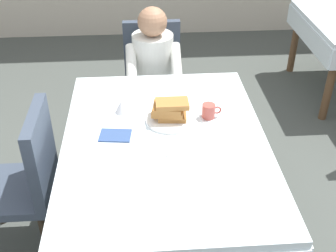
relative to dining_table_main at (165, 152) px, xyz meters
name	(u,v)px	position (x,y,z in m)	size (l,w,h in m)	color
ground_plane	(165,233)	(0.00, 0.00, -0.65)	(14.00, 14.00, 0.00)	#474C47
dining_table_main	(165,152)	(0.00, 0.00, 0.00)	(1.12, 1.52, 0.74)	silver
chair_diner	(153,74)	(-0.02, 1.17, -0.12)	(0.44, 0.45, 0.93)	#384251
diner_person	(153,67)	(-0.02, 1.01, 0.02)	(0.40, 0.43, 1.12)	silver
chair_left_side	(27,176)	(-0.77, 0.00, -0.12)	(0.45, 0.44, 0.93)	#384251
plate_breakfast	(170,120)	(0.04, 0.18, 0.10)	(0.28, 0.28, 0.02)	white
breakfast_stack	(170,109)	(0.04, 0.18, 0.16)	(0.21, 0.16, 0.11)	#A36B33
cup_coffee	(209,111)	(0.27, 0.20, 0.13)	(0.11, 0.08, 0.08)	#B24C42
syrup_pitcher	(121,107)	(-0.24, 0.29, 0.13)	(0.08, 0.08, 0.07)	silver
fork_left_of_plate	(137,124)	(-0.15, 0.16, 0.09)	(0.18, 0.01, 0.01)	silver
knife_right_of_plate	(203,121)	(0.23, 0.16, 0.09)	(0.20, 0.01, 0.01)	silver
spoon_near_edge	(180,153)	(0.07, -0.13, 0.09)	(0.15, 0.01, 0.01)	silver
napkin_folded	(115,135)	(-0.27, 0.05, 0.09)	(0.17, 0.12, 0.01)	#334C7F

